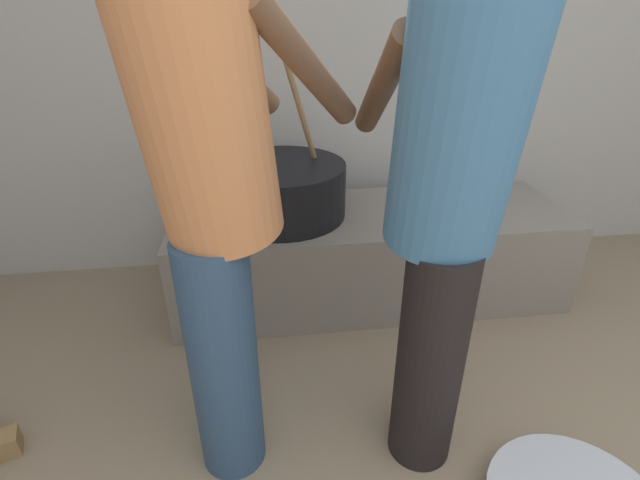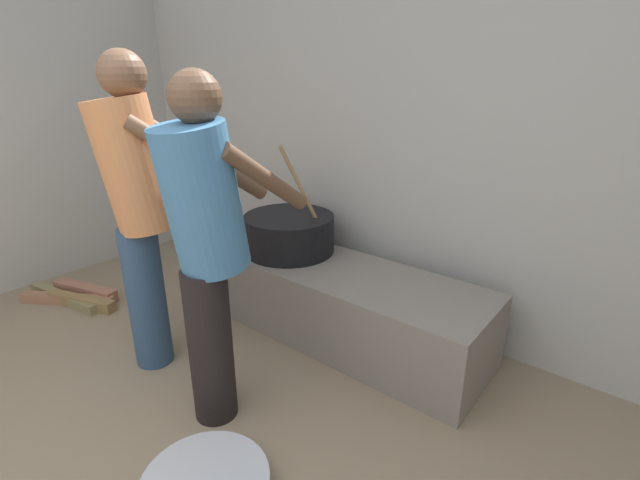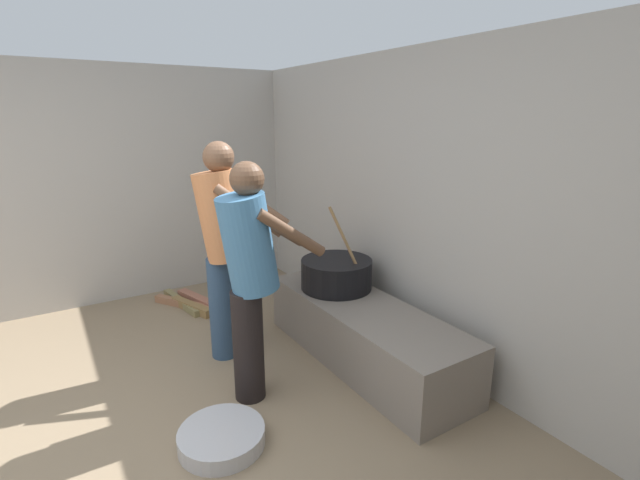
% 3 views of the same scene
% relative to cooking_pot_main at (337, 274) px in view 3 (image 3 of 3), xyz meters
% --- Properties ---
extents(block_enclosure_left, '(0.20, 5.48, 2.29)m').
position_rel_cooking_pot_main_xyz_m(block_enclosure_left, '(-1.95, -2.15, 0.57)').
color(block_enclosure_left, '#ADA8A0').
rests_on(block_enclosure_left, ground_plane).
extents(block_enclosure_rear, '(5.50, 0.20, 2.29)m').
position_rel_cooking_pot_main_xyz_m(block_enclosure_rear, '(0.70, 0.49, 0.57)').
color(block_enclosure_rear, '#ADA8A0').
rests_on(block_enclosure_rear, ground_plane).
extents(hearth_ledge, '(1.84, 0.60, 0.45)m').
position_rel_cooking_pot_main_xyz_m(hearth_ledge, '(0.41, -0.03, -0.35)').
color(hearth_ledge, slate).
rests_on(hearth_ledge, ground_plane).
extents(cooking_pot_main, '(0.58, 0.58, 0.69)m').
position_rel_cooking_pot_main_xyz_m(cooking_pot_main, '(0.00, 0.00, 0.00)').
color(cooking_pot_main, black).
rests_on(cooking_pot_main, hearth_ledge).
extents(cook_in_blue_shirt, '(0.36, 0.66, 1.56)m').
position_rel_cooking_pot_main_xyz_m(cook_in_blue_shirt, '(0.38, -0.91, 0.32)').
color(cook_in_blue_shirt, black).
rests_on(cook_in_blue_shirt, ground_plane).
extents(cook_in_orange_shirt, '(0.66, 0.73, 1.64)m').
position_rel_cooking_pot_main_xyz_m(cook_in_orange_shirt, '(-0.21, -0.87, 0.37)').
color(cook_in_orange_shirt, navy).
rests_on(cook_in_orange_shirt, ground_plane).
extents(metal_mixing_bowl, '(0.49, 0.49, 0.10)m').
position_rel_cooking_pot_main_xyz_m(metal_mixing_bowl, '(0.72, -1.27, -0.52)').
color(metal_mixing_bowl, '#B7B7BC').
rests_on(metal_mixing_bowl, ground_plane).
extents(firewood_pile, '(0.79, 0.46, 0.09)m').
position_rel_cooking_pot_main_xyz_m(firewood_pile, '(-1.29, -0.87, -0.53)').
color(firewood_pile, olive).
rests_on(firewood_pile, ground_plane).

